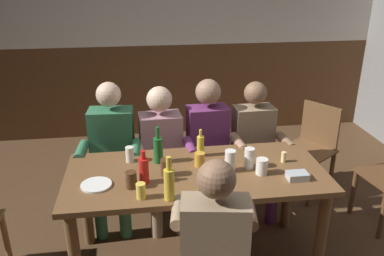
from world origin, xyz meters
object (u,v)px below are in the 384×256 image
object	(u,v)px
pint_glass_3	(141,191)
pint_glass_6	(262,166)
condiment_caddy	(297,176)
pint_glass_7	(249,158)
person_0	(112,150)
pint_glass_1	(130,154)
chair_empty_near_right	(312,146)
person_2	(209,144)
person_4	(214,239)
bottle_2	(158,149)
dining_table	(196,185)
pint_glass_5	(200,159)
table_candle	(284,157)
person_1	(162,150)
pint_glass_4	(166,167)
bottle_0	(200,146)
plate_0	(96,185)
bottle_1	(169,183)
pint_glass_8	(131,180)
pint_glass_0	(204,183)
person_3	(255,144)
bottle_3	(144,170)
pint_glass_2	(230,161)

from	to	relation	value
pint_glass_3	pint_glass_6	distance (m)	0.87
condiment_caddy	pint_glass_7	xyz separation A→B (m)	(-0.28, 0.21, 0.05)
person_0	pint_glass_1	world-z (taller)	person_0
chair_empty_near_right	pint_glass_3	distance (m)	2.10
person_2	person_4	world-z (taller)	person_2
bottle_2	pint_glass_1	world-z (taller)	bottle_2
dining_table	pint_glass_7	xyz separation A→B (m)	(0.39, 0.01, 0.19)
person_2	pint_glass_5	xyz separation A→B (m)	(-0.17, -0.55, 0.14)
table_candle	pint_glass_3	world-z (taller)	pint_glass_3
person_1	pint_glass_4	size ratio (longest dim) A/B	9.76
bottle_0	pint_glass_3	distance (m)	0.71
person_1	plate_0	bearing A→B (deg)	52.55
bottle_1	pint_glass_7	xyz separation A→B (m)	(0.60, 0.34, -0.04)
pint_glass_6	pint_glass_8	xyz separation A→B (m)	(-0.90, -0.06, 0.00)
dining_table	bottle_1	distance (m)	0.46
bottle_2	pint_glass_0	bearing A→B (deg)	-60.24
pint_glass_5	pint_glass_6	xyz separation A→B (m)	(0.41, -0.18, 0.01)
bottle_2	pint_glass_1	xyz separation A→B (m)	(-0.21, 0.04, -0.05)
condiment_caddy	person_3	bearing A→B (deg)	93.08
person_0	table_candle	world-z (taller)	person_0
condiment_caddy	bottle_2	xyz separation A→B (m)	(-0.92, 0.38, 0.08)
plate_0	person_4	bearing A→B (deg)	-36.28
person_4	bottle_3	size ratio (longest dim) A/B	5.12
table_candle	pint_glass_3	size ratio (longest dim) A/B	0.77
bottle_2	pint_glass_4	size ratio (longest dim) A/B	2.29
person_3	bottle_3	distance (m)	1.26
person_4	bottle_1	distance (m)	0.43
pint_glass_0	bottle_1	bearing A→B (deg)	-167.71
bottle_1	pint_glass_2	world-z (taller)	bottle_1
bottle_0	pint_glass_6	world-z (taller)	bottle_0
bottle_0	pint_glass_1	world-z (taller)	bottle_0
pint_glass_8	person_3	bearing A→B (deg)	36.30
person_3	pint_glass_0	xyz separation A→B (m)	(-0.61, -0.91, 0.18)
person_4	condiment_caddy	xyz separation A→B (m)	(0.65, 0.42, 0.14)
bottle_0	pint_glass_2	xyz separation A→B (m)	(0.17, -0.27, -0.01)
person_0	bottle_1	size ratio (longest dim) A/B	4.28
bottle_3	pint_glass_2	size ratio (longest dim) A/B	1.49
person_0	bottle_1	distance (m)	1.07
pint_glass_2	pint_glass_3	bearing A→B (deg)	-156.83
person_3	pint_glass_3	bearing A→B (deg)	39.67
pint_glass_3	condiment_caddy	bearing A→B (deg)	5.01
pint_glass_7	pint_glass_6	bearing A→B (deg)	-58.74
bottle_3	table_candle	bearing A→B (deg)	9.18
pint_glass_4	pint_glass_5	xyz separation A→B (m)	(0.25, 0.11, -0.01)
pint_glass_4	person_1	bearing A→B (deg)	88.99
dining_table	pint_glass_8	distance (m)	0.51
person_3	pint_glass_7	bearing A→B (deg)	66.44
chair_empty_near_right	bottle_1	xyz separation A→B (m)	(-1.51, -1.24, 0.42)
person_3	bottle_2	xyz separation A→B (m)	(-0.88, -0.45, 0.22)
bottle_3	pint_glass_5	world-z (taller)	bottle_3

